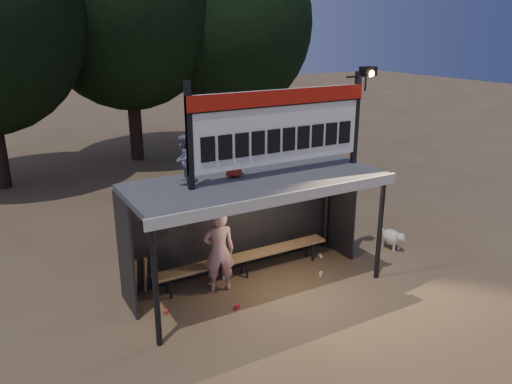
{
  "coord_description": "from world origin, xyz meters",
  "views": [
    {
      "loc": [
        -4.52,
        -7.9,
        5.06
      ],
      "look_at": [
        0.2,
        0.4,
        1.9
      ],
      "focal_mm": 35.0,
      "sensor_mm": 36.0,
      "label": 1
    }
  ],
  "objects": [
    {
      "name": "tree_right",
      "position": [
        5.0,
        10.5,
        5.19
      ],
      "size": [
        6.08,
        6.08,
        8.72
      ],
      "color": "black",
      "rests_on": "ground"
    },
    {
      "name": "child_b",
      "position": [
        -0.34,
        0.32,
        2.74
      ],
      "size": [
        0.47,
        0.37,
        0.84
      ],
      "primitive_type": "imported",
      "rotation": [
        0.0,
        0.0,
        2.86
      ],
      "color": "#B3281B",
      "rests_on": "dugout_shelter"
    },
    {
      "name": "ground",
      "position": [
        0.0,
        0.0,
        0.0
      ],
      "size": [
        80.0,
        80.0,
        0.0
      ],
      "primitive_type": "plane",
      "color": "brown",
      "rests_on": "ground"
    },
    {
      "name": "bench",
      "position": [
        0.0,
        0.55,
        0.43
      ],
      "size": [
        4.0,
        0.35,
        0.48
      ],
      "color": "#956F46",
      "rests_on": "ground"
    },
    {
      "name": "bats",
      "position": [
        -2.07,
        0.82,
        0.43
      ],
      "size": [
        0.48,
        0.33,
        0.84
      ],
      "color": "olive",
      "rests_on": "ground"
    },
    {
      "name": "dog",
      "position": [
        3.76,
        0.03,
        0.28
      ],
      "size": [
        0.36,
        0.81,
        0.49
      ],
      "color": "beige",
      "rests_on": "ground"
    },
    {
      "name": "player",
      "position": [
        -0.71,
        0.27,
        0.86
      ],
      "size": [
        0.71,
        0.56,
        1.71
      ],
      "primitive_type": "imported",
      "rotation": [
        0.0,
        0.0,
        2.87
      ],
      "color": "silver",
      "rests_on": "ground"
    },
    {
      "name": "child_a",
      "position": [
        -1.34,
        0.36,
        2.78
      ],
      "size": [
        0.56,
        0.56,
        0.91
      ],
      "primitive_type": "imported",
      "rotation": [
        0.0,
        0.0,
        3.88
      ],
      "color": "gray",
      "rests_on": "dugout_shelter"
    },
    {
      "name": "dugout_shelter",
      "position": [
        0.0,
        0.24,
        1.85
      ],
      "size": [
        5.1,
        2.08,
        2.32
      ],
      "color": "#3E3E40",
      "rests_on": "ground"
    },
    {
      "name": "litter",
      "position": [
        -0.09,
        0.11,
        0.04
      ],
      "size": [
        4.05,
        1.3,
        0.08
      ],
      "color": "red",
      "rests_on": "ground"
    },
    {
      "name": "scoreboard_assembly",
      "position": [
        0.56,
        -0.01,
        3.32
      ],
      "size": [
        4.1,
        0.27,
        1.99
      ],
      "color": "black",
      "rests_on": "dugout_shelter"
    }
  ]
}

